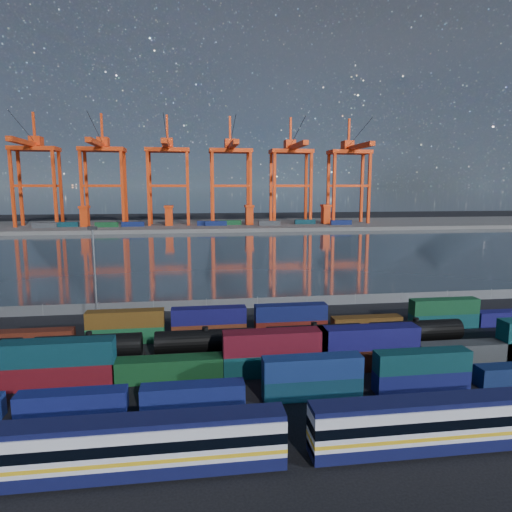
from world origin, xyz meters
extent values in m
plane|color=black|center=(0.00, 0.00, 0.00)|extent=(700.00, 700.00, 0.00)
plane|color=#2E3A43|center=(0.00, 105.00, 0.01)|extent=(700.00, 700.00, 0.00)
cube|color=#514F4C|center=(0.00, 210.00, 1.00)|extent=(700.00, 70.00, 2.00)
cone|color=#1E2630|center=(-600.00, 1600.00, 210.00)|extent=(1000.00, 1000.00, 420.00)
cone|color=#1E2630|center=(-200.00, 1600.00, 260.00)|extent=(1100.00, 1100.00, 520.00)
cone|color=#1E2630|center=(200.00, 1600.00, 230.00)|extent=(1040.00, 1040.00, 460.00)
cone|color=#1E2630|center=(600.00, 1600.00, 190.00)|extent=(960.00, 960.00, 380.00)
cone|color=#1E2630|center=(950.00, 1600.00, 150.00)|extent=(840.00, 840.00, 300.00)
cube|color=silver|center=(-16.82, -22.69, 2.75)|extent=(23.67, 2.84, 3.60)
cube|color=#10133B|center=(-16.82, -22.69, 0.85)|extent=(23.67, 2.90, 1.14)
cube|color=#10133B|center=(-16.82, -22.69, 4.78)|extent=(23.67, 2.56, 0.47)
cube|color=gold|center=(-16.82, -22.69, 1.99)|extent=(23.69, 2.93, 0.34)
cube|color=black|center=(-16.82, -22.69, 3.12)|extent=(23.69, 2.93, 0.95)
cube|color=black|center=(-25.10, -22.69, 0.33)|extent=(2.84, 1.89, 0.66)
cube|color=black|center=(-8.53, -22.69, 0.33)|extent=(2.84, 1.89, 0.66)
cube|color=silver|center=(9.18, -22.69, 2.75)|extent=(23.67, 2.84, 3.60)
cube|color=#10133B|center=(9.18, -22.69, 0.85)|extent=(23.67, 2.90, 1.14)
cube|color=#10133B|center=(9.18, -22.69, 4.78)|extent=(23.67, 2.56, 0.47)
cube|color=gold|center=(9.18, -22.69, 1.99)|extent=(23.69, 2.93, 0.34)
cube|color=black|center=(9.18, -22.69, 3.12)|extent=(23.69, 2.93, 0.95)
cube|color=black|center=(0.90, -22.69, 0.33)|extent=(2.84, 1.89, 0.66)
cube|color=navy|center=(-25.25, -10.99, 1.22)|extent=(11.23, 2.28, 2.43)
cube|color=navy|center=(-12.69, -10.99, 1.22)|extent=(11.23, 2.28, 2.43)
cube|color=#0C2E41|center=(0.63, -10.99, 1.22)|extent=(11.23, 2.28, 2.43)
cube|color=navy|center=(0.63, -10.99, 3.65)|extent=(11.23, 2.28, 2.43)
cube|color=#101552|center=(13.69, -10.99, 1.22)|extent=(11.23, 2.28, 2.43)
cube|color=#0B373C|center=(13.69, -10.99, 3.65)|extent=(11.23, 2.28, 2.43)
cube|color=#5F0E16|center=(-28.50, -3.92, 1.42)|extent=(13.13, 2.67, 2.84)
cube|color=#0C353F|center=(-28.50, -3.92, 4.27)|extent=(13.13, 2.67, 2.84)
cube|color=#11421D|center=(-15.55, -3.92, 1.42)|extent=(13.13, 2.67, 2.84)
cube|color=#0D3E43|center=(-2.37, -3.92, 1.42)|extent=(13.13, 2.67, 2.84)
cube|color=#5D0E1B|center=(-2.37, -3.92, 4.27)|extent=(13.13, 2.67, 2.84)
cube|color=#5B2212|center=(9.95, -3.92, 1.42)|extent=(13.13, 2.67, 2.84)
cube|color=#131156|center=(9.95, -3.92, 4.27)|extent=(13.13, 2.67, 2.84)
cube|color=#373A3B|center=(23.66, -3.92, 1.42)|extent=(13.13, 2.67, 2.84)
cube|color=#591F11|center=(-36.17, 10.96, 1.25)|extent=(11.57, 2.35, 2.51)
cube|color=#16522C|center=(-22.74, 10.96, 1.25)|extent=(11.57, 2.35, 2.51)
cube|color=#5D3C12|center=(-22.74, 10.96, 3.76)|extent=(11.57, 2.35, 2.51)
cube|color=#592411|center=(-10.10, 10.96, 1.25)|extent=(11.57, 2.35, 2.51)
cube|color=#120F4F|center=(-10.10, 10.96, 3.76)|extent=(11.57, 2.35, 2.51)
cube|color=#58140D|center=(2.94, 10.96, 1.25)|extent=(11.57, 2.35, 2.51)
cube|color=#0F164E|center=(2.94, 10.96, 3.76)|extent=(11.57, 2.35, 2.51)
cube|color=#573611|center=(15.69, 10.96, 1.25)|extent=(11.57, 2.35, 2.51)
cube|color=#0D4044|center=(29.22, 10.96, 1.25)|extent=(11.57, 2.35, 2.51)
cube|color=#144B27|center=(29.22, 10.96, 3.76)|extent=(11.57, 2.35, 2.51)
cube|color=navy|center=(41.13, 10.96, 1.25)|extent=(11.57, 2.35, 2.51)
cube|color=black|center=(-37.14, 3.02, 0.32)|extent=(2.64, 1.90, 0.63)
cylinder|color=black|center=(-26.40, 3.02, 2.43)|extent=(13.75, 3.07, 3.07)
cylinder|color=black|center=(-26.40, 3.02, 4.13)|extent=(0.85, 0.85, 0.53)
cube|color=black|center=(-26.40, 3.02, 0.74)|extent=(14.28, 2.12, 0.42)
cube|color=black|center=(-31.16, 3.02, 0.32)|extent=(2.64, 1.90, 0.63)
cube|color=black|center=(-21.64, 3.02, 0.32)|extent=(2.64, 1.90, 0.63)
cylinder|color=black|center=(-10.90, 3.02, 2.43)|extent=(13.75, 3.07, 3.07)
cylinder|color=black|center=(-10.90, 3.02, 4.13)|extent=(0.85, 0.85, 0.53)
cube|color=black|center=(-10.90, 3.02, 0.74)|extent=(14.28, 2.12, 0.42)
cube|color=black|center=(-15.66, 3.02, 0.32)|extent=(2.64, 1.90, 0.63)
cube|color=black|center=(-6.14, 3.02, 0.32)|extent=(2.64, 1.90, 0.63)
cylinder|color=black|center=(4.60, 3.02, 2.43)|extent=(13.75, 3.07, 3.07)
cylinder|color=black|center=(4.60, 3.02, 4.13)|extent=(0.85, 0.85, 0.53)
cube|color=black|center=(4.60, 3.02, 0.74)|extent=(14.28, 2.12, 0.42)
cube|color=black|center=(-0.16, 3.02, 0.32)|extent=(2.64, 1.90, 0.63)
cube|color=black|center=(9.36, 3.02, 0.32)|extent=(2.64, 1.90, 0.63)
cylinder|color=black|center=(20.10, 3.02, 2.43)|extent=(13.75, 3.07, 3.07)
cylinder|color=black|center=(20.10, 3.02, 4.13)|extent=(0.85, 0.85, 0.53)
cube|color=black|center=(20.10, 3.02, 0.74)|extent=(14.28, 2.12, 0.42)
cube|color=black|center=(15.34, 3.02, 0.32)|extent=(2.64, 1.90, 0.63)
cube|color=black|center=(24.86, 3.02, 0.32)|extent=(2.64, 1.90, 0.63)
cube|color=#595B5E|center=(0.00, 28.00, 1.00)|extent=(160.00, 0.06, 2.00)
cylinder|color=slate|center=(-40.00, 28.00, 1.10)|extent=(0.12, 0.12, 2.20)
cylinder|color=slate|center=(-30.00, 28.00, 1.10)|extent=(0.12, 0.12, 2.20)
cylinder|color=slate|center=(-20.00, 28.00, 1.10)|extent=(0.12, 0.12, 2.20)
cylinder|color=slate|center=(-10.00, 28.00, 1.10)|extent=(0.12, 0.12, 2.20)
cylinder|color=slate|center=(0.00, 28.00, 1.10)|extent=(0.12, 0.12, 2.20)
cylinder|color=slate|center=(10.00, 28.00, 1.10)|extent=(0.12, 0.12, 2.20)
cylinder|color=slate|center=(20.00, 28.00, 1.10)|extent=(0.12, 0.12, 2.20)
cylinder|color=slate|center=(30.00, 28.00, 1.10)|extent=(0.12, 0.12, 2.20)
cylinder|color=slate|center=(40.00, 28.00, 1.10)|extent=(0.12, 0.12, 2.20)
cylinder|color=slate|center=(50.00, 28.00, 1.10)|extent=(0.12, 0.12, 2.20)
cylinder|color=slate|center=(-30.00, 26.00, 8.00)|extent=(0.36, 0.36, 16.00)
cube|color=black|center=(-30.00, 26.00, 16.30)|extent=(1.60, 0.40, 0.60)
cube|color=#EA3C10|center=(-105.62, 199.21, 21.72)|extent=(1.54, 1.54, 43.44)
cube|color=#EA3C10|center=(-105.62, 210.79, 21.72)|extent=(1.54, 1.54, 43.44)
cube|color=#EA3C10|center=(-84.38, 199.21, 21.72)|extent=(1.54, 1.54, 43.44)
cube|color=#EA3C10|center=(-84.38, 210.79, 21.72)|extent=(1.54, 1.54, 43.44)
cube|color=#EA3C10|center=(-95.00, 199.21, 23.89)|extent=(21.24, 1.35, 1.35)
cube|color=#EA3C10|center=(-95.00, 210.79, 23.89)|extent=(21.24, 1.35, 1.35)
cube|color=#EA3C10|center=(-95.00, 205.00, 43.44)|extent=(24.14, 13.52, 2.12)
cube|color=#EA3C10|center=(-95.00, 193.41, 45.38)|extent=(2.90, 46.34, 2.41)
cube|color=#EA3C10|center=(-95.00, 208.86, 47.79)|extent=(5.79, 7.72, 4.83)
cube|color=#EA3C10|center=(-95.00, 206.93, 55.03)|extent=(1.16, 1.16, 15.45)
cylinder|color=black|center=(-95.00, 191.10, 52.13)|extent=(0.23, 39.74, 13.11)
cube|color=#EA3C10|center=(-70.62, 199.21, 21.72)|extent=(1.54, 1.54, 43.44)
cube|color=#EA3C10|center=(-70.62, 210.79, 21.72)|extent=(1.54, 1.54, 43.44)
cube|color=#EA3C10|center=(-49.38, 199.21, 21.72)|extent=(1.54, 1.54, 43.44)
cube|color=#EA3C10|center=(-49.38, 210.79, 21.72)|extent=(1.54, 1.54, 43.44)
cube|color=#EA3C10|center=(-60.00, 199.21, 23.89)|extent=(21.24, 1.35, 1.35)
cube|color=#EA3C10|center=(-60.00, 210.79, 23.89)|extent=(21.24, 1.35, 1.35)
cube|color=#EA3C10|center=(-60.00, 205.00, 43.44)|extent=(24.14, 13.52, 2.12)
cube|color=#EA3C10|center=(-60.00, 193.41, 45.38)|extent=(2.90, 46.34, 2.41)
cube|color=#EA3C10|center=(-60.00, 208.86, 47.79)|extent=(5.79, 7.72, 4.83)
cube|color=#EA3C10|center=(-60.00, 206.93, 55.03)|extent=(1.16, 1.16, 15.45)
cylinder|color=black|center=(-60.00, 191.10, 52.13)|extent=(0.23, 39.74, 13.11)
cube|color=#EA3C10|center=(-35.62, 199.21, 21.72)|extent=(1.54, 1.54, 43.44)
cube|color=#EA3C10|center=(-35.62, 210.79, 21.72)|extent=(1.54, 1.54, 43.44)
cube|color=#EA3C10|center=(-14.38, 199.21, 21.72)|extent=(1.54, 1.54, 43.44)
cube|color=#EA3C10|center=(-14.38, 210.79, 21.72)|extent=(1.54, 1.54, 43.44)
cube|color=#EA3C10|center=(-25.00, 199.21, 23.89)|extent=(21.24, 1.35, 1.35)
cube|color=#EA3C10|center=(-25.00, 210.79, 23.89)|extent=(21.24, 1.35, 1.35)
cube|color=#EA3C10|center=(-25.00, 205.00, 43.44)|extent=(24.14, 13.52, 2.12)
cube|color=#EA3C10|center=(-25.00, 193.41, 45.38)|extent=(2.90, 46.34, 2.41)
cube|color=#EA3C10|center=(-25.00, 208.86, 47.79)|extent=(5.79, 7.72, 4.83)
cube|color=#EA3C10|center=(-25.00, 206.93, 55.03)|extent=(1.16, 1.16, 15.45)
cylinder|color=black|center=(-25.00, 191.10, 52.13)|extent=(0.23, 39.74, 13.11)
cube|color=#EA3C10|center=(-0.62, 199.21, 21.72)|extent=(1.54, 1.54, 43.44)
cube|color=#EA3C10|center=(-0.62, 210.79, 21.72)|extent=(1.54, 1.54, 43.44)
cube|color=#EA3C10|center=(20.62, 199.21, 21.72)|extent=(1.54, 1.54, 43.44)
cube|color=#EA3C10|center=(20.62, 210.79, 21.72)|extent=(1.54, 1.54, 43.44)
cube|color=#EA3C10|center=(10.00, 199.21, 23.89)|extent=(21.24, 1.35, 1.35)
cube|color=#EA3C10|center=(10.00, 210.79, 23.89)|extent=(21.24, 1.35, 1.35)
cube|color=#EA3C10|center=(10.00, 205.00, 43.44)|extent=(24.14, 13.52, 2.12)
cube|color=#EA3C10|center=(10.00, 193.41, 45.38)|extent=(2.90, 46.34, 2.41)
cube|color=#EA3C10|center=(10.00, 208.86, 47.79)|extent=(5.79, 7.72, 4.83)
cube|color=#EA3C10|center=(10.00, 206.93, 55.03)|extent=(1.16, 1.16, 15.45)
cylinder|color=black|center=(10.00, 191.10, 52.13)|extent=(0.23, 39.74, 13.11)
cube|color=#EA3C10|center=(34.38, 199.21, 21.72)|extent=(1.54, 1.54, 43.44)
cube|color=#EA3C10|center=(34.38, 210.79, 21.72)|extent=(1.54, 1.54, 43.44)
cube|color=#EA3C10|center=(55.62, 199.21, 21.72)|extent=(1.54, 1.54, 43.44)
cube|color=#EA3C10|center=(55.62, 210.79, 21.72)|extent=(1.54, 1.54, 43.44)
cube|color=#EA3C10|center=(45.00, 199.21, 23.89)|extent=(21.24, 1.35, 1.35)
cube|color=#EA3C10|center=(45.00, 210.79, 23.89)|extent=(21.24, 1.35, 1.35)
cube|color=#EA3C10|center=(45.00, 205.00, 43.44)|extent=(24.14, 13.52, 2.12)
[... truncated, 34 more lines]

